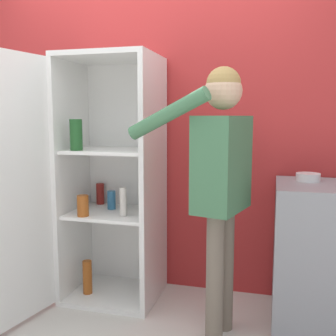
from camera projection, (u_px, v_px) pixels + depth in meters
wall_back at (154, 126)px, 3.08m from camera, size 7.00×0.06×2.55m
refrigerator at (93, 182)px, 2.80m from camera, size 0.85×1.22×1.78m
person at (221, 168)px, 2.32m from camera, size 0.71×0.53×1.63m
counter at (336, 256)px, 2.51m from camera, size 0.77×0.61×0.92m
bowl at (308, 177)px, 2.60m from camera, size 0.16×0.16×0.05m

